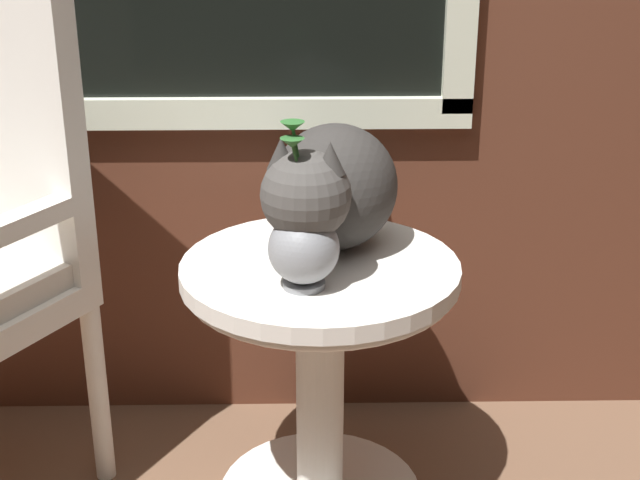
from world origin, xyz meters
name	(u,v)px	position (x,y,z in m)	size (l,w,h in m)	color
wicker_side_table	(320,344)	(0.26, 0.30, 0.39)	(0.56, 0.56, 0.58)	silver
cat	(330,188)	(0.28, 0.36, 0.71)	(0.33, 0.59, 0.28)	#33302D
pewter_vase_with_ivy	(303,239)	(0.23, 0.18, 0.67)	(0.13, 0.13, 0.32)	gray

